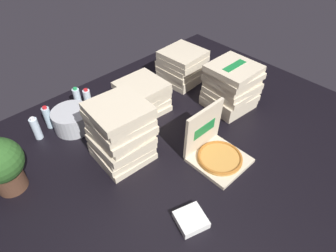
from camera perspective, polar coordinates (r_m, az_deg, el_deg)
ground_plane at (r=2.13m, az=0.93°, el=-4.91°), size 3.20×2.40×0.02m
open_pizza_box at (r=2.04m, az=9.26°, el=-4.71°), size 0.35×0.36×0.38m
pizza_stack_right_mid at (r=2.43m, az=-5.08°, el=5.97°), size 0.38×0.39×0.25m
pizza_stack_left_far at (r=1.95m, az=-9.29°, el=-1.21°), size 0.39×0.39×0.45m
pizza_stack_left_mid at (r=2.44m, az=12.35°, el=7.52°), size 0.41×0.40×0.40m
pizza_stack_center_near at (r=2.78m, az=2.78°, el=11.74°), size 0.39×0.38×0.30m
ice_bucket at (r=2.36m, az=-18.34°, el=1.22°), size 0.30×0.30×0.16m
water_bottle_0 at (r=2.56m, az=-17.43°, el=5.27°), size 0.06×0.06×0.20m
water_bottle_1 at (r=2.52m, az=-15.53°, el=5.08°), size 0.06×0.06×0.20m
water_bottle_2 at (r=2.22m, az=-13.75°, el=-0.31°), size 0.06×0.06×0.20m
water_bottle_3 at (r=2.43m, az=-22.58°, el=1.59°), size 0.06×0.06×0.20m
water_bottle_4 at (r=2.36m, az=-24.57°, el=-0.44°), size 0.06×0.06×0.20m
potted_plant at (r=2.01m, az=-30.09°, el=-6.52°), size 0.28×0.28×0.39m
napkin_pile at (r=1.76m, az=4.55°, el=-17.93°), size 0.21×0.21×0.05m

